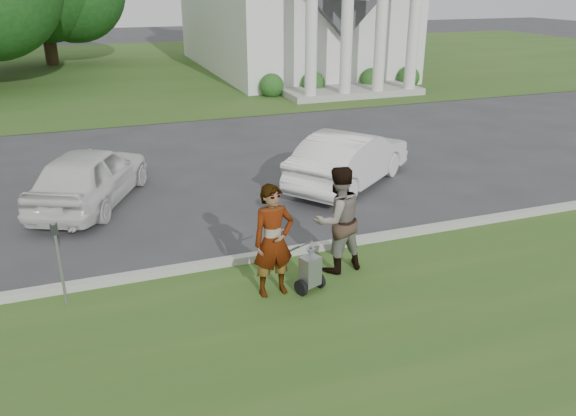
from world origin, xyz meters
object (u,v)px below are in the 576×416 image
person_left (273,242)px  car_d (350,158)px  striping_cart (310,272)px  car_b (90,176)px  parking_meter_near (58,254)px  person_right (337,220)px

person_left → car_d: (3.49, 4.42, -0.25)m
striping_cart → car_b: size_ratio=0.25×
parking_meter_near → car_d: parking_meter_near is taller
person_right → car_b: bearing=-58.6°
person_right → car_d: size_ratio=0.46×
striping_cart → person_right: person_right is taller
person_left → car_b: person_left is taller
car_b → car_d: (6.13, -0.80, 0.01)m
striping_cart → car_d: 5.42m
person_right → parking_meter_near: person_right is taller
car_d → striping_cart: bearing=109.9°
person_right → striping_cart: bearing=28.8°
car_b → parking_meter_near: bearing=107.6°
striping_cart → person_left: person_left is taller
person_right → car_d: person_right is taller
person_left → car_b: bearing=112.9°
person_left → car_d: person_left is taller
person_left → person_right: (1.30, 0.40, 0.02)m
car_d → car_b: bearing=45.0°
striping_cart → car_d: car_d is taller
parking_meter_near → car_d: (6.70, 3.67, -0.22)m
person_left → striping_cart: bearing=-17.5°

